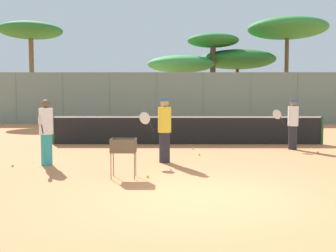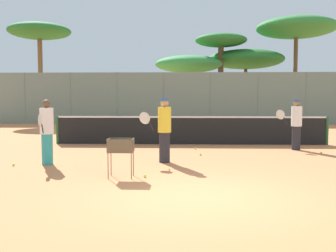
# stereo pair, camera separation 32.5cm
# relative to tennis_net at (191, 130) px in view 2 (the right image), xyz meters

# --- Properties ---
(ground_plane) EXTENTS (80.00, 80.00, 0.00)m
(ground_plane) POSITION_rel_tennis_net_xyz_m (0.00, -8.00, -0.56)
(ground_plane) COLOR #D37F4C
(tennis_net) EXTENTS (10.34, 0.10, 1.07)m
(tennis_net) POSITION_rel_tennis_net_xyz_m (0.00, 0.00, 0.00)
(tennis_net) COLOR #26592D
(tennis_net) RESTS_ON ground_plane
(back_fence) EXTENTS (28.59, 0.08, 3.47)m
(back_fence) POSITION_rel_tennis_net_xyz_m (0.00, 11.62, 1.17)
(back_fence) COLOR gray
(back_fence) RESTS_ON ground_plane
(tree_0) EXTENTS (6.13, 6.13, 7.92)m
(tree_0) POSITION_rel_tennis_net_xyz_m (8.49, 16.26, 6.55)
(tree_0) COLOR brown
(tree_0) RESTS_ON ground_plane
(tree_1) EXTENTS (5.15, 5.15, 4.97)m
(tree_1) POSITION_rel_tennis_net_xyz_m (0.17, 15.50, 3.70)
(tree_1) COLOR brown
(tree_1) RESTS_ON ground_plane
(tree_2) EXTENTS (6.15, 6.15, 5.62)m
(tree_2) POSITION_rel_tennis_net_xyz_m (4.83, 17.45, 4.28)
(tree_2) COLOR brown
(tree_2) RESTS_ON ground_plane
(tree_3) EXTENTS (4.44, 4.44, 7.07)m
(tree_3) POSITION_rel_tennis_net_xyz_m (-10.54, 13.26, 5.85)
(tree_3) COLOR brown
(tree_3) RESTS_ON ground_plane
(tree_4) EXTENTS (3.92, 3.92, 6.60)m
(tree_4) POSITION_rel_tennis_net_xyz_m (2.61, 15.44, 5.34)
(tree_4) COLOR brown
(tree_4) RESTS_ON ground_plane
(player_white_outfit) EXTENTS (0.92, 0.36, 1.76)m
(player_white_outfit) POSITION_rel_tennis_net_xyz_m (-0.81, -4.18, 0.35)
(player_white_outfit) COLOR #26262D
(player_white_outfit) RESTS_ON ground_plane
(player_red_cap) EXTENTS (0.36, 0.92, 1.73)m
(player_red_cap) POSITION_rel_tennis_net_xyz_m (-3.91, -4.64, 0.33)
(player_red_cap) COLOR teal
(player_red_cap) RESTS_ON ground_plane
(player_yellow_shirt) EXTENTS (0.87, 0.46, 1.71)m
(player_yellow_shirt) POSITION_rel_tennis_net_xyz_m (3.55, -1.45, 0.33)
(player_yellow_shirt) COLOR #26262D
(player_yellow_shirt) RESTS_ON ground_plane
(ball_cart) EXTENTS (0.56, 0.41, 0.87)m
(ball_cart) POSITION_rel_tennis_net_xyz_m (-1.70, -6.25, 0.09)
(ball_cart) COLOR brown
(ball_cart) RESTS_ON ground_plane
(tennis_ball_0) EXTENTS (0.07, 0.07, 0.07)m
(tennis_ball_0) POSITION_rel_tennis_net_xyz_m (-2.71, -1.30, -0.53)
(tennis_ball_0) COLOR #D1E54C
(tennis_ball_0) RESTS_ON ground_plane
(tennis_ball_1) EXTENTS (0.07, 0.07, 0.07)m
(tennis_ball_1) POSITION_rel_tennis_net_xyz_m (-1.15, -6.25, -0.53)
(tennis_ball_1) COLOR #D1E54C
(tennis_ball_1) RESTS_ON ground_plane
(tennis_ball_2) EXTENTS (0.07, 0.07, 0.07)m
(tennis_ball_2) POSITION_rel_tennis_net_xyz_m (-4.71, -4.90, -0.53)
(tennis_ball_2) COLOR #D1E54C
(tennis_ball_2) RESTS_ON ground_plane
(tennis_ball_3) EXTENTS (0.07, 0.07, 0.07)m
(tennis_ball_3) POSITION_rel_tennis_net_xyz_m (4.08, -2.39, -0.53)
(tennis_ball_3) COLOR #D1E54C
(tennis_ball_3) RESTS_ON ground_plane
(tennis_ball_4) EXTENTS (0.07, 0.07, 0.07)m
(tennis_ball_4) POSITION_rel_tennis_net_xyz_m (0.24, -2.85, -0.53)
(tennis_ball_4) COLOR #D1E54C
(tennis_ball_4) RESTS_ON ground_plane
(tennis_ball_6) EXTENTS (0.07, 0.07, 0.07)m
(tennis_ball_6) POSITION_rel_tennis_net_xyz_m (0.13, -1.47, -0.53)
(tennis_ball_6) COLOR #D1E54C
(tennis_ball_6) RESTS_ON ground_plane
(parked_car) EXTENTS (4.20, 1.70, 1.60)m
(parked_car) POSITION_rel_tennis_net_xyz_m (6.23, 14.77, 0.10)
(parked_car) COLOR #B2B7BC
(parked_car) RESTS_ON ground_plane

